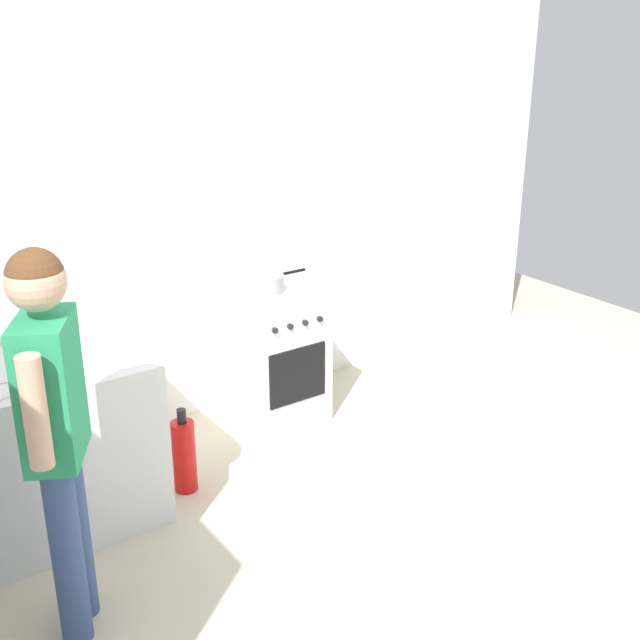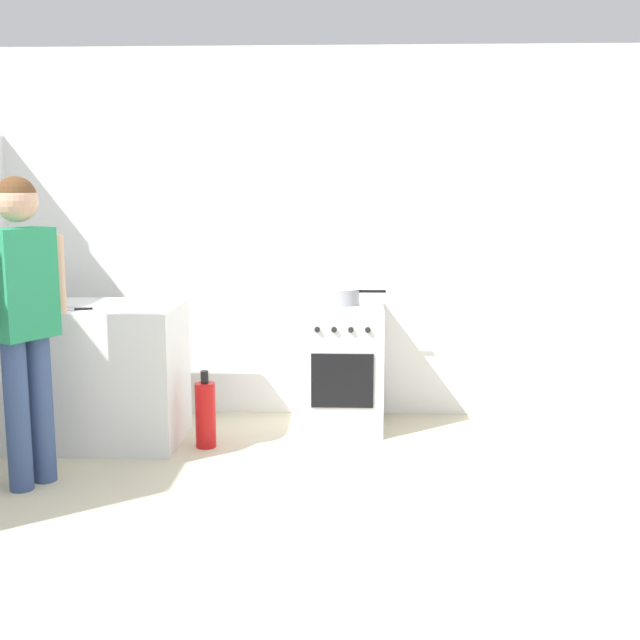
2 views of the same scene
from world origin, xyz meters
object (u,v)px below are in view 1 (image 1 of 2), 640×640
Objects in this scene: pot at (267,283)px; fire_extinguisher at (184,455)px; oven_left at (272,355)px; knife_chef at (25,388)px; person at (54,414)px.

pot reaches higher than fire_extinguisher.
pot reaches higher than oven_left.
fire_extinguisher is (-0.87, -0.48, -0.21)m from oven_left.
knife_chef is 1.07m from fire_extinguisher.
pot reaches higher than knife_chef.
person is at bearing -94.19° from knife_chef.
person reaches higher than oven_left.
oven_left is 0.50× the size of person.
person reaches higher than fire_extinguisher.
fire_extinguisher is at bearing -151.22° from oven_left.
fire_extinguisher is (0.81, 0.11, -0.69)m from knife_chef.
person reaches higher than knife_chef.
pot is 1.23m from fire_extinguisher.
knife_chef is (-1.68, -0.59, 0.48)m from oven_left.
oven_left is 2.17m from person.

